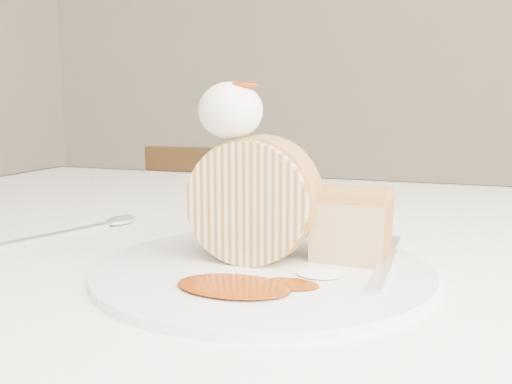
% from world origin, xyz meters
% --- Properties ---
extents(table, '(1.40, 0.90, 0.75)m').
position_xyz_m(table, '(0.00, 0.20, 0.66)').
color(table, white).
rests_on(table, ground).
extents(chair_far, '(0.37, 0.37, 0.78)m').
position_xyz_m(chair_far, '(-0.46, 1.04, 0.44)').
color(chair_far, brown).
rests_on(chair_far, ground).
extents(plate, '(0.30, 0.30, 0.01)m').
position_xyz_m(plate, '(0.01, 0.01, 0.75)').
color(plate, white).
rests_on(plate, table).
extents(roulade_slice, '(0.11, 0.06, 0.11)m').
position_xyz_m(roulade_slice, '(-0.00, 0.03, 0.81)').
color(roulade_slice, beige).
rests_on(roulade_slice, plate).
extents(cake_chunk, '(0.07, 0.06, 0.05)m').
position_xyz_m(cake_chunk, '(0.08, 0.06, 0.78)').
color(cake_chunk, '#BB9147').
rests_on(cake_chunk, plate).
extents(whipped_cream, '(0.06, 0.06, 0.05)m').
position_xyz_m(whipped_cream, '(-0.02, 0.02, 0.89)').
color(whipped_cream, white).
rests_on(whipped_cream, roulade_slice).
extents(caramel_drizzle, '(0.03, 0.02, 0.01)m').
position_xyz_m(caramel_drizzle, '(-0.01, 0.02, 0.92)').
color(caramel_drizzle, '#7F2B05').
rests_on(caramel_drizzle, whipped_cream).
extents(caramel_pool, '(0.09, 0.06, 0.00)m').
position_xyz_m(caramel_pool, '(0.01, -0.05, 0.76)').
color(caramel_pool, '#7F2B05').
rests_on(caramel_pool, plate).
extents(fork, '(0.02, 0.17, 0.00)m').
position_xyz_m(fork, '(0.11, 0.03, 0.76)').
color(fork, silver).
rests_on(fork, plate).
extents(spoon, '(0.09, 0.18, 0.00)m').
position_xyz_m(spoon, '(-0.25, 0.06, 0.75)').
color(spoon, silver).
rests_on(spoon, table).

